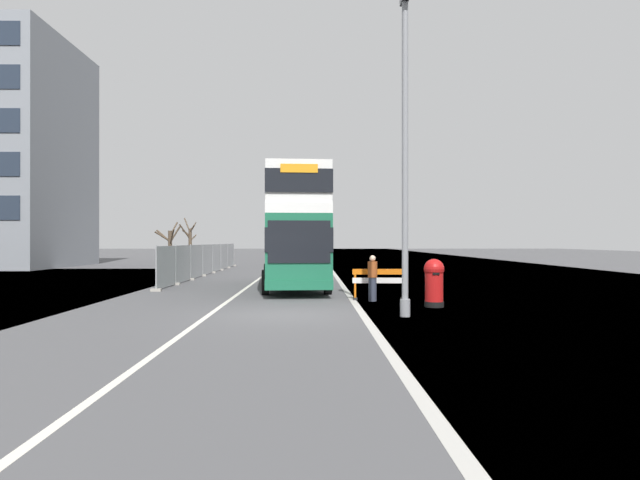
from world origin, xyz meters
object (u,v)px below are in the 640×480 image
Objects in this scene: lamppost_foreground at (405,164)px; car_receding_far at (298,251)px; roadworks_barrier at (379,280)px; car_receding_mid at (296,254)px; red_pillar_postbox at (434,281)px; car_oncoming_near at (304,255)px; pedestrian_at_kerb at (372,278)px; double_decker_bus at (294,228)px.

lamppost_foreground is 2.40× the size of car_receding_far.
lamppost_foreground reaches higher than roadworks_barrier.
car_receding_mid is at bearing 96.33° from lamppost_foreground.
car_receding_far is at bearing 95.03° from lamppost_foreground.
red_pillar_postbox is 27.60m from car_oncoming_near.
car_receding_far is 42.98m from pedestrian_at_kerb.
car_receding_far is (-5.48, 44.57, 0.18)m from red_pillar_postbox.
pedestrian_at_kerb is (2.80, -25.46, -0.16)m from car_oncoming_near.
red_pillar_postbox is 2.53m from pedestrian_at_kerb.
roadworks_barrier is 42.51m from car_receding_far.
roadworks_barrier is at bearing -84.68° from car_receding_far.
roadworks_barrier is at bearing -57.57° from double_decker_bus.
red_pillar_postbox is 0.41× the size of car_oncoming_near.
car_receding_far reaches higher than red_pillar_postbox.
car_receding_far reaches higher than roadworks_barrier.
lamppost_foreground is at bearing -119.99° from red_pillar_postbox.
roadworks_barrier is 33.18m from car_receding_mid.
lamppost_foreground is 4.70× the size of roadworks_barrier.
lamppost_foreground is 5.59× the size of pedestrian_at_kerb.
lamppost_foreground is (3.49, -9.78, 1.60)m from double_decker_bus.
pedestrian_at_kerb is (-0.48, 4.08, -3.54)m from lamppost_foreground.
double_decker_bus is at bearing 122.43° from roadworks_barrier.
double_decker_bus is 5.39× the size of roadworks_barrier.
car_receding_far is at bearing 89.83° from car_receding_mid.
car_receding_far is at bearing 94.87° from pedestrian_at_kerb.
car_receding_far is 2.33× the size of pedestrian_at_kerb.
red_pillar_postbox is 2.73m from roadworks_barrier.
lamppost_foreground is 47.20m from car_receding_far.
roadworks_barrier is at bearing 124.23° from red_pillar_postbox.
pedestrian_at_kerb is (3.65, -42.83, -0.22)m from car_receding_far.
car_receding_mid is 9.39m from car_receding_far.
pedestrian_at_kerb is at bearing -120.34° from roadworks_barrier.
car_oncoming_near reaches higher than roadworks_barrier.
double_decker_bus is 6.49m from roadworks_barrier.
car_receding_far is at bearing 92.80° from car_oncoming_near.
double_decker_bus is 2.74× the size of car_oncoming_near.
car_receding_far reaches higher than car_oncoming_near.
double_decker_bus is 6.70× the size of red_pillar_postbox.
car_receding_mid is (-4.16, 37.52, -3.41)m from lamppost_foreground.
double_decker_bus reaches higher than car_receding_far.
car_oncoming_near is at bearing 96.34° from lamppost_foreground.
red_pillar_postbox is at bearing -43.64° from pedestrian_at_kerb.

